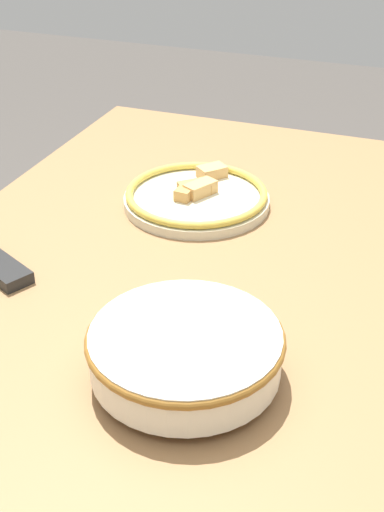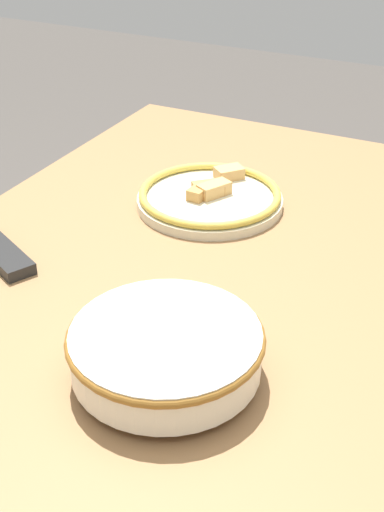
{
  "view_description": "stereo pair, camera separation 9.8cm",
  "coord_description": "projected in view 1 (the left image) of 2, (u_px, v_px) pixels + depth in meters",
  "views": [
    {
      "loc": [
        -0.88,
        -0.35,
        1.39
      ],
      "look_at": [
        0.02,
        -0.01,
        0.81
      ],
      "focal_mm": 50.0,
      "sensor_mm": 36.0,
      "label": 1
    },
    {
      "loc": [
        -0.84,
        -0.44,
        1.39
      ],
      "look_at": [
        0.02,
        -0.01,
        0.81
      ],
      "focal_mm": 50.0,
      "sensor_mm": 36.0,
      "label": 2
    }
  ],
  "objects": [
    {
      "name": "noodle_bowl",
      "position": [
        185.0,
        351.0,
        0.91
      ],
      "size": [
        0.26,
        0.26,
        0.07
      ],
      "color": "silver",
      "rests_on": "dining_table"
    },
    {
      "name": "dining_table",
      "position": [
        179.0,
        325.0,
        1.17
      ],
      "size": [
        1.42,
        0.9,
        0.77
      ],
      "color": "olive",
      "rests_on": "ground_plane"
    },
    {
      "name": "food_plate",
      "position": [
        197.0,
        197.0,
        1.35
      ],
      "size": [
        0.28,
        0.28,
        0.04
      ],
      "color": "beige",
      "rests_on": "dining_table"
    }
  ]
}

